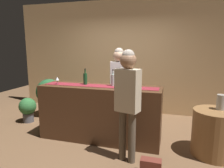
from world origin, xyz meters
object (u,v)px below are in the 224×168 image
at_px(customer_sipping, 128,94).
at_px(vase_on_side_table, 221,102).
at_px(wine_glass_mid_counter, 125,82).
at_px(wine_bottle_clear, 113,80).
at_px(wine_glass_far_end, 57,79).
at_px(wine_glass_near_customer, 137,81).
at_px(handbag, 151,167).
at_px(round_side_table, 214,133).
at_px(potted_plant_tall, 49,95).
at_px(wine_bottle_green, 85,79).
at_px(bartender, 119,80).
at_px(potted_plant_small, 28,108).

height_order(customer_sipping, vase_on_side_table, customer_sipping).
bearing_deg(wine_glass_mid_counter, customer_sipping, -72.82).
distance_m(wine_bottle_clear, wine_glass_far_end, 1.06).
height_order(wine_glass_near_customer, vase_on_side_table, wine_glass_near_customer).
bearing_deg(handbag, wine_glass_near_customer, 111.35).
height_order(round_side_table, vase_on_side_table, vase_on_side_table).
bearing_deg(potted_plant_tall, wine_glass_far_end, -49.26).
height_order(wine_bottle_green, round_side_table, wine_bottle_green).
distance_m(wine_glass_near_customer, bartender, 0.70).
xyz_separation_m(wine_bottle_clear, round_side_table, (1.70, -0.11, -0.76)).
relative_size(wine_bottle_clear, potted_plant_tall, 0.33).
height_order(wine_bottle_green, bartender, bartender).
xyz_separation_m(wine_bottle_clear, bartender, (-0.02, 0.52, -0.08)).
bearing_deg(customer_sipping, wine_glass_far_end, 176.24).
bearing_deg(potted_plant_small, handbag, -22.76).
relative_size(wine_glass_mid_counter, customer_sipping, 0.09).
xyz_separation_m(wine_glass_near_customer, wine_glass_mid_counter, (-0.20, -0.09, 0.00)).
distance_m(wine_glass_far_end, potted_plant_small, 1.40).
xyz_separation_m(wine_glass_far_end, potted_plant_small, (-1.07, 0.44, -0.79)).
bearing_deg(wine_glass_far_end, potted_plant_tall, 130.74).
height_order(wine_glass_mid_counter, customer_sipping, customer_sipping).
bearing_deg(wine_glass_near_customer, wine_glass_far_end, -175.21).
relative_size(wine_bottle_green, vase_on_side_table, 1.26).
bearing_deg(vase_on_side_table, wine_glass_near_customer, 178.40).
bearing_deg(wine_bottle_clear, vase_on_side_table, -1.20).
relative_size(bartender, potted_plant_small, 2.99).
bearing_deg(wine_glass_far_end, bartender, 31.82).
bearing_deg(handbag, potted_plant_small, 157.24).
xyz_separation_m(customer_sipping, potted_plant_tall, (-2.32, 1.52, -0.50)).
relative_size(wine_bottle_clear, potted_plant_small, 0.54).
relative_size(round_side_table, handbag, 2.64).
bearing_deg(wine_bottle_green, round_side_table, -2.47).
relative_size(wine_glass_mid_counter, round_side_table, 0.19).
relative_size(customer_sipping, vase_on_side_table, 6.99).
xyz_separation_m(wine_glass_far_end, handbag, (1.85, -0.79, -1.01)).
height_order(wine_glass_far_end, potted_plant_tall, wine_glass_far_end).
height_order(wine_glass_near_customer, round_side_table, wine_glass_near_customer).
relative_size(bartender, vase_on_side_table, 7.06).
bearing_deg(wine_glass_far_end, wine_glass_mid_counter, 1.59).
height_order(wine_glass_mid_counter, vase_on_side_table, wine_glass_mid_counter).
xyz_separation_m(bartender, round_side_table, (1.72, -0.62, -0.68)).
bearing_deg(wine_glass_mid_counter, round_side_table, -0.70).
relative_size(wine_bottle_clear, handbag, 1.08).
relative_size(wine_bottle_clear, wine_glass_mid_counter, 2.10).
bearing_deg(wine_bottle_green, handbag, -34.19).
height_order(bartender, handbag, bartender).
bearing_deg(vase_on_side_table, wine_bottle_clear, 178.80).
xyz_separation_m(wine_glass_near_customer, wine_glass_far_end, (-1.49, -0.13, 0.00)).
relative_size(wine_bottle_clear, round_side_table, 0.41).
relative_size(wine_glass_far_end, vase_on_side_table, 0.60).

